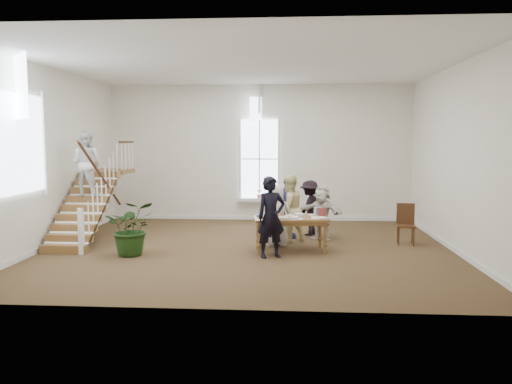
# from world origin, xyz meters

# --- Properties ---
(ground) EXTENTS (10.00, 10.00, 0.00)m
(ground) POSITION_xyz_m (0.00, 0.00, 0.00)
(ground) COLOR #46321B
(ground) RESTS_ON ground
(room_shell) EXTENTS (10.49, 10.00, 10.00)m
(room_shell) POSITION_xyz_m (-0.00, 4.39, 0.40)
(room_shell) COLOR silver
(room_shell) RESTS_ON ground
(staircase) EXTENTS (1.10, 4.10, 2.92)m
(staircase) POSITION_xyz_m (-4.34, 0.75, 1.62)
(staircase) COLOR brown
(staircase) RESTS_ON ground
(library_table) EXTENTS (1.86, 1.09, 0.89)m
(library_table) POSITION_xyz_m (1.04, -0.26, 0.74)
(library_table) COLOR brown
(library_table) RESTS_ON ground
(police_officer) EXTENTS (0.81, 0.70, 1.86)m
(police_officer) POSITION_xyz_m (0.59, -0.90, 0.93)
(police_officer) COLOR black
(police_officer) RESTS_ON ground
(elderly_woman) EXTENTS (0.82, 0.58, 1.57)m
(elderly_woman) POSITION_xyz_m (0.69, 0.35, 0.79)
(elderly_woman) COLOR beige
(elderly_woman) RESTS_ON ground
(person_yellow) EXTENTS (1.09, 1.05, 1.78)m
(person_yellow) POSITION_xyz_m (0.99, 0.85, 0.89)
(person_yellow) COLOR beige
(person_yellow) RESTS_ON ground
(woman_cluster_a) EXTENTS (0.43, 1.02, 1.73)m
(woman_cluster_a) POSITION_xyz_m (0.98, 1.41, 0.86)
(woman_cluster_a) COLOR navy
(woman_cluster_a) RESTS_ON ground
(woman_cluster_b) EXTENTS (1.02, 1.16, 1.55)m
(woman_cluster_b) POSITION_xyz_m (1.58, 1.86, 0.78)
(woman_cluster_b) COLOR black
(woman_cluster_b) RESTS_ON ground
(woman_cluster_c) EXTENTS (1.37, 1.16, 1.49)m
(woman_cluster_c) POSITION_xyz_m (1.88, 1.21, 0.74)
(woman_cluster_c) COLOR silver
(woman_cluster_c) RESTS_ON ground
(floor_plant) EXTENTS (1.39, 1.29, 1.28)m
(floor_plant) POSITION_xyz_m (-2.66, -0.89, 0.64)
(floor_plant) COLOR #183310
(floor_plant) RESTS_ON ground
(side_chair) EXTENTS (0.51, 0.51, 1.05)m
(side_chair) POSITION_xyz_m (4.01, 0.82, 0.59)
(side_chair) COLOR #33190D
(side_chair) RESTS_ON ground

